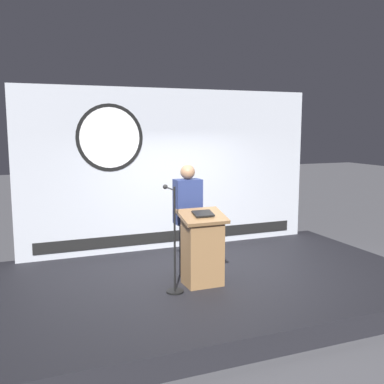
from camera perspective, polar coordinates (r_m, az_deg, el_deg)
name	(u,v)px	position (r m, az deg, el deg)	size (l,w,h in m)	color
ground_plane	(213,295)	(7.10, 2.67, -12.87)	(40.00, 40.00, 0.00)	#4C4C51
stage_platform	(213,286)	(7.04, 2.68, -11.74)	(6.40, 4.00, 0.30)	black
banner_display	(171,170)	(8.36, -2.72, 2.86)	(5.59, 0.12, 2.94)	#B2B7C1
podium	(202,249)	(6.49, 1.33, -7.21)	(0.64, 0.50, 1.09)	olive
speaker_person	(188,219)	(6.83, -0.54, -3.47)	(0.40, 0.26, 1.70)	black
microphone_stand	(173,255)	(6.24, -2.36, -7.94)	(0.24, 0.54, 1.47)	black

